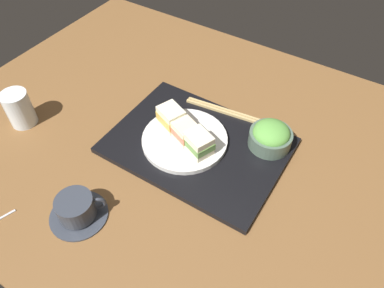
{
  "coord_description": "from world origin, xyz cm",
  "views": [
    {
      "loc": [
        -31.48,
        52.99,
        69.19
      ],
      "look_at": [
        -0.71,
        4.24,
        5.0
      ],
      "focal_mm": 34.14,
      "sensor_mm": 36.0,
      "label": 1
    }
  ],
  "objects_px": {
    "coffee_cup": "(77,209)",
    "drinking_glass": "(19,109)",
    "sandwich_middle": "(185,131)",
    "salad_bowl": "(271,136)",
    "chopsticks_pair": "(224,111)",
    "sandwich_plate": "(185,140)",
    "sandwich_near": "(199,143)",
    "sandwich_far": "(171,118)"
  },
  "relations": [
    {
      "from": "sandwich_plate",
      "to": "chopsticks_pair",
      "type": "distance_m",
      "value": 0.15
    },
    {
      "from": "sandwich_plate",
      "to": "sandwich_near",
      "type": "xyz_separation_m",
      "value": [
        -0.05,
        0.02,
        0.03
      ]
    },
    {
      "from": "sandwich_near",
      "to": "drinking_glass",
      "type": "bearing_deg",
      "value": 16.96
    },
    {
      "from": "sandwich_near",
      "to": "salad_bowl",
      "type": "relative_size",
      "value": 0.76
    },
    {
      "from": "sandwich_near",
      "to": "chopsticks_pair",
      "type": "xyz_separation_m",
      "value": [
        0.02,
        -0.17,
        -0.04
      ]
    },
    {
      "from": "chopsticks_pair",
      "to": "drinking_glass",
      "type": "relative_size",
      "value": 2.23
    },
    {
      "from": "sandwich_plate",
      "to": "sandwich_middle",
      "type": "relative_size",
      "value": 2.65
    },
    {
      "from": "salad_bowl",
      "to": "coffee_cup",
      "type": "bearing_deg",
      "value": 56.29
    },
    {
      "from": "sandwich_far",
      "to": "drinking_glass",
      "type": "height_order",
      "value": "drinking_glass"
    },
    {
      "from": "sandwich_near",
      "to": "sandwich_middle",
      "type": "height_order",
      "value": "sandwich_near"
    },
    {
      "from": "sandwich_middle",
      "to": "salad_bowl",
      "type": "distance_m",
      "value": 0.21
    },
    {
      "from": "sandwich_middle",
      "to": "sandwich_far",
      "type": "height_order",
      "value": "sandwich_far"
    },
    {
      "from": "sandwich_near",
      "to": "drinking_glass",
      "type": "distance_m",
      "value": 0.48
    },
    {
      "from": "sandwich_plate",
      "to": "sandwich_middle",
      "type": "distance_m",
      "value": 0.03
    },
    {
      "from": "sandwich_plate",
      "to": "coffee_cup",
      "type": "xyz_separation_m",
      "value": [
        0.08,
        0.29,
        0.01
      ]
    },
    {
      "from": "sandwich_plate",
      "to": "sandwich_near",
      "type": "relative_size",
      "value": 2.69
    },
    {
      "from": "sandwich_near",
      "to": "coffee_cup",
      "type": "height_order",
      "value": "sandwich_near"
    },
    {
      "from": "salad_bowl",
      "to": "chopsticks_pair",
      "type": "distance_m",
      "value": 0.16
    },
    {
      "from": "sandwich_far",
      "to": "coffee_cup",
      "type": "xyz_separation_m",
      "value": [
        0.03,
        0.31,
        -0.03
      ]
    },
    {
      "from": "salad_bowl",
      "to": "coffee_cup",
      "type": "relative_size",
      "value": 0.83
    },
    {
      "from": "sandwich_plate",
      "to": "coffee_cup",
      "type": "distance_m",
      "value": 0.3
    },
    {
      "from": "sandwich_plate",
      "to": "salad_bowl",
      "type": "relative_size",
      "value": 2.04
    },
    {
      "from": "sandwich_plate",
      "to": "sandwich_middle",
      "type": "height_order",
      "value": "sandwich_middle"
    },
    {
      "from": "sandwich_middle",
      "to": "coffee_cup",
      "type": "xyz_separation_m",
      "value": [
        0.08,
        0.29,
        -0.03
      ]
    },
    {
      "from": "coffee_cup",
      "to": "drinking_glass",
      "type": "height_order",
      "value": "drinking_glass"
    },
    {
      "from": "sandwich_near",
      "to": "drinking_glass",
      "type": "relative_size",
      "value": 0.82
    },
    {
      "from": "sandwich_near",
      "to": "coffee_cup",
      "type": "xyz_separation_m",
      "value": [
        0.13,
        0.27,
        -0.03
      ]
    },
    {
      "from": "sandwich_plate",
      "to": "chopsticks_pair",
      "type": "bearing_deg",
      "value": -101.86
    },
    {
      "from": "sandwich_far",
      "to": "chopsticks_pair",
      "type": "height_order",
      "value": "sandwich_far"
    },
    {
      "from": "sandwich_near",
      "to": "sandwich_middle",
      "type": "xyz_separation_m",
      "value": [
        0.05,
        -0.02,
        -0.0
      ]
    },
    {
      "from": "sandwich_near",
      "to": "sandwich_middle",
      "type": "bearing_deg",
      "value": -19.42
    },
    {
      "from": "sandwich_middle",
      "to": "chopsticks_pair",
      "type": "relative_size",
      "value": 0.37
    },
    {
      "from": "coffee_cup",
      "to": "drinking_glass",
      "type": "distance_m",
      "value": 0.36
    },
    {
      "from": "drinking_glass",
      "to": "coffee_cup",
      "type": "bearing_deg",
      "value": 157.78
    },
    {
      "from": "sandwich_far",
      "to": "coffee_cup",
      "type": "distance_m",
      "value": 0.31
    },
    {
      "from": "sandwich_far",
      "to": "salad_bowl",
      "type": "distance_m",
      "value": 0.25
    },
    {
      "from": "sandwich_far",
      "to": "coffee_cup",
      "type": "relative_size",
      "value": 0.62
    },
    {
      "from": "coffee_cup",
      "to": "sandwich_plate",
      "type": "bearing_deg",
      "value": -105.56
    },
    {
      "from": "sandwich_plate",
      "to": "salad_bowl",
      "type": "distance_m",
      "value": 0.21
    },
    {
      "from": "sandwich_plate",
      "to": "sandwich_middle",
      "type": "bearing_deg",
      "value": 14.04
    },
    {
      "from": "sandwich_near",
      "to": "salad_bowl",
      "type": "xyz_separation_m",
      "value": [
        -0.13,
        -0.12,
        -0.01
      ]
    },
    {
      "from": "salad_bowl",
      "to": "drinking_glass",
      "type": "xyz_separation_m",
      "value": [
        0.59,
        0.26,
        0.0
      ]
    }
  ]
}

